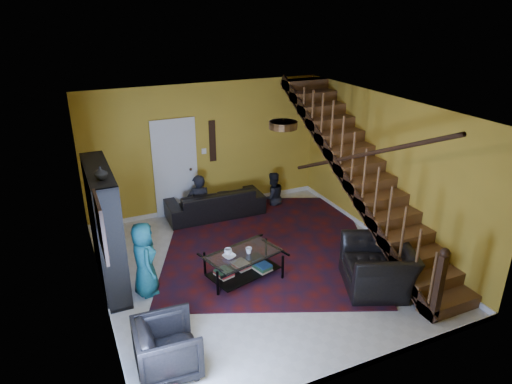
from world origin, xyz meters
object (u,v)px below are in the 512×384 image
sofa (215,202)px  armchair_right (378,266)px  armchair_left (168,348)px  coffee_table (243,264)px  bookshelf (106,230)px

sofa → armchair_right: armchair_right is taller
armchair_left → coffee_table: size_ratio=0.58×
bookshelf → coffee_table: size_ratio=1.48×
bookshelf → coffee_table: (2.03, -0.80, -0.70)m
bookshelf → coffee_table: 2.29m
sofa → coffee_table: size_ratio=1.54×
bookshelf → sofa: size_ratio=0.96×
armchair_right → coffee_table: (-1.88, 1.14, -0.11)m
bookshelf → coffee_table: bookshelf is taller
bookshelf → armchair_left: 2.46m
coffee_table → armchair_left: bearing=-137.1°
armchair_right → bookshelf: bearing=-93.8°
sofa → armchair_right: bearing=113.5°
armchair_left → armchair_right: 3.57m
bookshelf → armchair_right: size_ratio=1.71×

